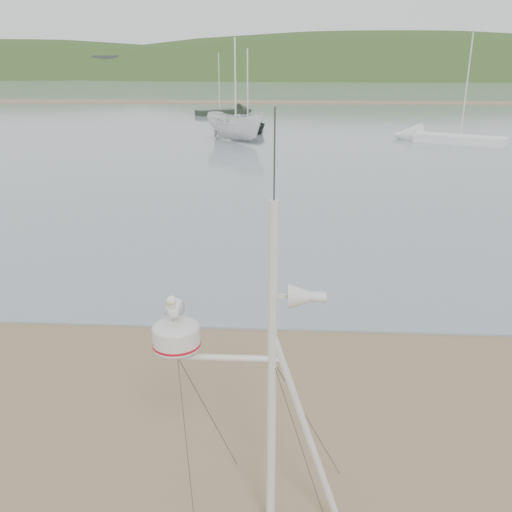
# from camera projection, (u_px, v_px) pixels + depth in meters

# --- Properties ---
(ground) EXTENTS (560.00, 560.00, 0.00)m
(ground) POSITION_uv_depth(u_px,v_px,m) (53.00, 477.00, 6.54)
(ground) COLOR brown
(ground) RESTS_ON ground
(water) EXTENTS (560.00, 256.00, 0.04)m
(water) POSITION_uv_depth(u_px,v_px,m) (277.00, 86.00, 130.81)
(water) COLOR gray
(water) RESTS_ON ground
(sandbar) EXTENTS (560.00, 7.00, 0.07)m
(sandbar) POSITION_uv_depth(u_px,v_px,m) (268.00, 102.00, 72.42)
(sandbar) COLOR brown
(sandbar) RESTS_ON water
(hill_ridge) EXTENTS (620.00, 180.00, 80.00)m
(hill_ridge) POSITION_uv_depth(u_px,v_px,m) (325.00, 125.00, 233.33)
(hill_ridge) COLOR #253D19
(hill_ridge) RESTS_ON ground
(far_cottages) EXTENTS (294.40, 6.30, 8.00)m
(far_cottages) POSITION_uv_depth(u_px,v_px,m) (290.00, 68.00, 189.58)
(far_cottages) COLOR beige
(far_cottages) RESTS_ON ground
(mast_rig) EXTENTS (1.95, 2.08, 4.40)m
(mast_rig) POSITION_uv_depth(u_px,v_px,m) (266.00, 451.00, 5.41)
(mast_rig) COLOR silver
(mast_rig) RESTS_ON ground
(boat_dark) EXTENTS (3.69, 2.29, 4.99)m
(boat_dark) POSITION_uv_depth(u_px,v_px,m) (248.00, 97.00, 39.20)
(boat_dark) COLOR black
(boat_dark) RESTS_ON water
(boat_white) EXTENTS (2.74, 2.74, 5.08)m
(boat_white) POSITION_uv_depth(u_px,v_px,m) (235.00, 101.00, 34.31)
(boat_white) COLOR white
(boat_white) RESTS_ON water
(sailboat_dark_mid) EXTENTS (6.02, 5.00, 6.32)m
(sailboat_dark_mid) POSITION_uv_depth(u_px,v_px,m) (233.00, 111.00, 54.92)
(sailboat_dark_mid) COLOR black
(sailboat_dark_mid) RESTS_ON ground
(sailboat_white_near) EXTENTS (7.13, 5.14, 7.17)m
(sailboat_white_near) POSITION_uv_depth(u_px,v_px,m) (429.00, 137.00, 35.16)
(sailboat_white_near) COLOR white
(sailboat_white_near) RESTS_ON ground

